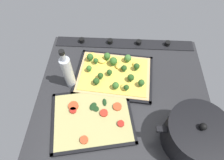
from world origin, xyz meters
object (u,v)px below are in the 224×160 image
object	(u,v)px
baking_tray_front	(114,75)
broccoli_pizza	(114,72)
veggie_pizza_back	(92,117)
baking_tray_back	(92,118)
cooking_pot	(194,135)
oil_bottle	(68,72)

from	to	relation	value
baking_tray_front	broccoli_pizza	distance (cm)	1.81
broccoli_pizza	veggie_pizza_back	xyz separation A→B (cm)	(7.79, 22.51, -0.96)
baking_tray_back	cooking_pot	distance (cm)	39.07
baking_tray_back	cooking_pot	bearing A→B (deg)	169.39
cooking_pot	oil_bottle	world-z (taller)	oil_bottle
cooking_pot	baking_tray_back	bearing A→B (deg)	-10.61
cooking_pot	oil_bottle	size ratio (longest dim) A/B	1.29
broccoli_pizza	veggie_pizza_back	size ratio (longest dim) A/B	1.02
veggie_pizza_back	oil_bottle	size ratio (longest dim) A/B	1.56
oil_bottle	baking_tray_front	bearing A→B (deg)	-164.50
baking_tray_front	broccoli_pizza	bearing A→B (deg)	-81.20
cooking_pot	oil_bottle	distance (cm)	54.78
broccoli_pizza	baking_tray_back	bearing A→B (deg)	70.86
cooking_pot	broccoli_pizza	bearing A→B (deg)	-44.79
broccoli_pizza	oil_bottle	xyz separation A→B (cm)	(19.37, 6.14, 7.15)
baking_tray_back	veggie_pizza_back	bearing A→B (deg)	-113.38
baking_tray_back	baking_tray_front	bearing A→B (deg)	-110.00
baking_tray_front	broccoli_pizza	world-z (taller)	broccoli_pizza
baking_tray_front	oil_bottle	xyz separation A→B (cm)	(19.48, 5.40, 8.80)
broccoli_pizza	oil_bottle	world-z (taller)	oil_bottle
cooking_pot	veggie_pizza_back	bearing A→B (deg)	-10.89
baking_tray_back	cooking_pot	world-z (taller)	cooking_pot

